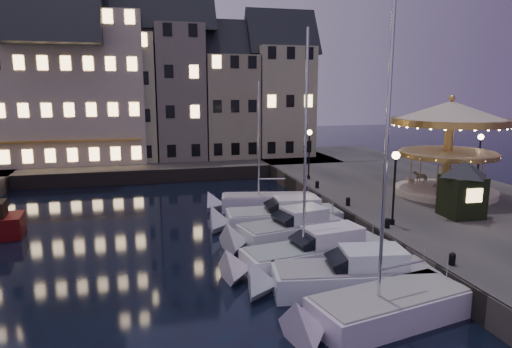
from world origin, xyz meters
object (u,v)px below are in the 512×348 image
object	(u,v)px
streetlamp_d	(479,153)
bollard_b	(387,223)
bollard_a	(452,258)
ticket_kiosk	(463,179)
motorboat_d	(287,231)
bollard_c	(348,201)
carousel	(450,130)
streetlamp_c	(309,147)
motorboat_c	(310,254)
motorboat_a	(379,311)
streetlamp_b	(395,177)
motorboat_f	(260,203)
motorboat_e	(277,218)
bollard_d	(317,184)
motorboat_b	(344,278)

from	to	relation	value
streetlamp_d	bollard_b	xyz separation A→B (m)	(-11.90, -7.50, -2.41)
bollard_a	ticket_kiosk	world-z (taller)	ticket_kiosk
streetlamp_d	motorboat_d	xyz separation A→B (m)	(-16.85, -4.83, -3.38)
bollard_c	carousel	distance (m)	9.40
motorboat_d	streetlamp_c	bearing A→B (deg)	63.90
bollard_a	motorboat_c	size ratio (longest dim) A/B	0.05
streetlamp_d	motorboat_c	distance (m)	19.33
motorboat_c	carousel	world-z (taller)	motorboat_c
streetlamp_d	motorboat_a	distance (m)	22.22
streetlamp_b	bollard_a	distance (m)	6.50
streetlamp_c	motorboat_f	distance (m)	7.51
streetlamp_b	bollard_b	size ratio (longest dim) A/B	7.32
motorboat_f	motorboat_c	bearing A→B (deg)	-91.59
streetlamp_c	motorboat_e	distance (m)	10.50
bollard_a	motorboat_a	size ratio (longest dim) A/B	0.05
streetlamp_d	bollard_b	size ratio (longest dim) A/B	7.32
motorboat_c	ticket_kiosk	bearing A→B (deg)	12.22
motorboat_e	streetlamp_b	bearing A→B (deg)	-43.92
motorboat_c	motorboat_d	xyz separation A→B (m)	(0.05, 3.94, -0.04)
streetlamp_d	bollard_d	size ratio (longest dim) A/B	7.32
streetlamp_d	motorboat_c	size ratio (longest dim) A/B	0.36
motorboat_c	motorboat_f	bearing A→B (deg)	88.41
streetlamp_b	ticket_kiosk	size ratio (longest dim) A/B	1.09
bollard_b	bollard_d	world-z (taller)	same
bollard_c	motorboat_f	world-z (taller)	motorboat_f
bollard_a	motorboat_f	distance (m)	16.19
bollard_c	ticket_kiosk	distance (m)	7.04
motorboat_a	motorboat_c	world-z (taller)	motorboat_a
bollard_a	motorboat_a	xyz separation A→B (m)	(-4.39, -1.70, -1.06)
motorboat_e	carousel	bearing A→B (deg)	3.30
streetlamp_d	motorboat_c	xyz separation A→B (m)	(-16.90, -8.78, -3.34)
carousel	bollard_d	bearing A→B (deg)	152.94
motorboat_d	bollard_c	bearing A→B (deg)	25.23
bollard_a	motorboat_e	size ratio (longest dim) A/B	0.07
bollard_b	bollard_d	xyz separation A→B (m)	(0.00, 10.50, 0.00)
motorboat_e	motorboat_f	size ratio (longest dim) A/B	0.81
motorboat_d	carousel	distance (m)	14.67
bollard_b	motorboat_c	distance (m)	5.24
motorboat_d	motorboat_c	bearing A→B (deg)	-90.69
bollard_d	bollard_c	bearing A→B (deg)	-90.00
bollard_d	ticket_kiosk	distance (m)	11.14
bollard_a	motorboat_b	bearing A→B (deg)	164.30
streetlamp_c	carousel	bearing A→B (deg)	-45.30
motorboat_a	ticket_kiosk	distance (m)	13.15
streetlamp_d	ticket_kiosk	world-z (taller)	streetlamp_d
streetlamp_c	motorboat_d	bearing A→B (deg)	-116.10
motorboat_c	ticket_kiosk	distance (m)	11.06
streetlamp_b	bollard_c	bearing A→B (deg)	97.59
motorboat_d	bollard_b	bearing A→B (deg)	-28.31
motorboat_f	carousel	size ratio (longest dim) A/B	1.28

